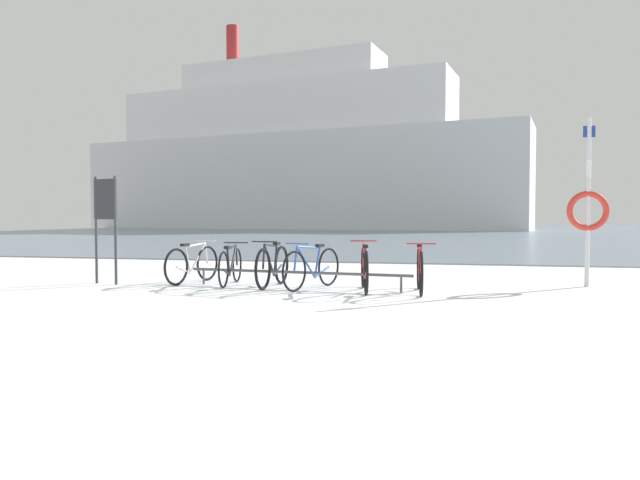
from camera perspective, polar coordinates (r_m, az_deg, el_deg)
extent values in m
cube|color=white|center=(5.64, -6.08, -10.93)|extent=(80.00, 22.00, 0.08)
cube|color=slate|center=(71.22, 11.61, 1.07)|extent=(80.00, 110.00, 0.08)
cube|color=#47474C|center=(16.34, 6.68, -2.28)|extent=(80.00, 0.50, 0.05)
cylinder|color=#4C5156|center=(10.47, -2.25, -3.10)|extent=(4.10, 0.50, 0.05)
cylinder|color=#4C5156|center=(11.29, -11.04, -3.47)|extent=(0.04, 0.04, 0.28)
cylinder|color=#4C5156|center=(9.95, 7.75, -4.20)|extent=(0.04, 0.04, 0.28)
torus|color=black|center=(11.93, -10.70, -2.19)|extent=(0.18, 0.68, 0.68)
torus|color=black|center=(11.15, -13.56, -2.51)|extent=(0.18, 0.68, 0.68)
cylinder|color=silver|center=(11.66, -11.59, -1.69)|extent=(0.14, 0.51, 0.58)
cylinder|color=silver|center=(11.41, -12.52, -1.90)|extent=(0.07, 0.18, 0.52)
cylinder|color=silver|center=(11.59, -11.81, -0.47)|extent=(0.16, 0.63, 0.08)
cylinder|color=silver|center=(11.32, -12.91, -2.83)|extent=(0.12, 0.42, 0.19)
cylinder|color=silver|center=(11.89, -10.80, -1.24)|extent=(0.06, 0.11, 0.41)
cube|color=black|center=(11.34, -12.75, -0.45)|extent=(0.12, 0.21, 0.05)
cylinder|color=silver|center=(11.84, -10.91, -0.05)|extent=(0.46, 0.11, 0.02)
torus|color=black|center=(11.57, -7.92, -2.39)|extent=(0.12, 0.65, 0.65)
torus|color=black|center=(10.60, -9.20, -2.81)|extent=(0.12, 0.65, 0.65)
cylinder|color=#1E2328|center=(11.25, -8.31, -1.91)|extent=(0.10, 0.53, 0.56)
cylinder|color=#1E2328|center=(10.93, -8.73, -2.15)|extent=(0.06, 0.19, 0.50)
cylinder|color=#1E2328|center=(11.16, -8.41, -0.70)|extent=(0.12, 0.65, 0.08)
cylinder|color=#1E2328|center=(10.82, -8.90, -3.10)|extent=(0.09, 0.44, 0.18)
cylinder|color=#1E2328|center=(11.52, -7.97, -1.45)|extent=(0.05, 0.11, 0.39)
cube|color=black|center=(10.84, -8.83, -0.69)|extent=(0.10, 0.21, 0.05)
cylinder|color=#1E2328|center=(11.47, -8.02, -0.25)|extent=(0.46, 0.08, 0.02)
torus|color=black|center=(10.23, -5.46, -2.79)|extent=(0.08, 0.72, 0.72)
torus|color=black|center=(11.14, -3.69, -2.38)|extent=(0.08, 0.72, 0.72)
cylinder|color=#1E2328|center=(10.51, -4.86, -1.96)|extent=(0.06, 0.51, 0.60)
cylinder|color=#1E2328|center=(10.81, -4.28, -1.97)|extent=(0.04, 0.18, 0.54)
cylinder|color=#1E2328|center=(10.56, -4.73, -0.50)|extent=(0.06, 0.63, 0.09)
cylinder|color=#1E2328|center=(10.95, -4.04, -2.88)|extent=(0.05, 0.43, 0.19)
cylinder|color=#1E2328|center=(10.24, -5.40, -1.61)|extent=(0.04, 0.11, 0.42)
cube|color=black|center=(10.86, -4.16, -0.35)|extent=(0.09, 0.20, 0.05)
cylinder|color=#1E2328|center=(10.26, -5.33, -0.16)|extent=(0.46, 0.04, 0.02)
torus|color=black|center=(9.92, -2.47, -3.01)|extent=(0.26, 0.66, 0.69)
torus|color=black|center=(10.83, 0.83, -2.57)|extent=(0.26, 0.66, 0.69)
cylinder|color=#3359B2|center=(10.20, -1.33, -2.15)|extent=(0.22, 0.55, 0.59)
cylinder|color=#3359B2|center=(10.50, -0.26, -2.17)|extent=(0.10, 0.20, 0.52)
cylinder|color=#3359B2|center=(10.26, -1.08, -0.69)|extent=(0.27, 0.69, 0.08)
cylinder|color=#3359B2|center=(10.64, 0.18, -3.08)|extent=(0.19, 0.46, 0.19)
cylinder|color=#3359B2|center=(9.94, -2.34, -1.82)|extent=(0.07, 0.12, 0.41)
cube|color=black|center=(10.55, -0.02, -0.53)|extent=(0.14, 0.22, 0.05)
cylinder|color=#3359B2|center=(9.96, -2.21, -0.35)|extent=(0.44, 0.17, 0.02)
torus|color=black|center=(10.54, 4.13, -2.63)|extent=(0.19, 0.71, 0.72)
torus|color=black|center=(9.52, 4.43, -3.14)|extent=(0.19, 0.71, 0.72)
cylinder|color=#B22D2D|center=(10.20, 4.22, -2.06)|extent=(0.14, 0.53, 0.61)
cylinder|color=#B22D2D|center=(9.87, 4.32, -2.35)|extent=(0.07, 0.19, 0.54)
cylinder|color=#B22D2D|center=(10.11, 4.25, -0.58)|extent=(0.17, 0.66, 0.09)
cylinder|color=#B22D2D|center=(9.75, 4.36, -3.50)|extent=(0.13, 0.44, 0.20)
cylinder|color=#B22D2D|center=(10.49, 4.14, -1.50)|extent=(0.06, 0.12, 0.43)
cube|color=black|center=(9.78, 4.35, -0.59)|extent=(0.12, 0.21, 0.05)
cylinder|color=#B22D2D|center=(10.44, 4.16, -0.08)|extent=(0.46, 0.12, 0.02)
torus|color=black|center=(9.46, 9.63, -3.22)|extent=(0.12, 0.71, 0.71)
torus|color=black|center=(10.47, 9.39, -2.70)|extent=(0.12, 0.71, 0.71)
cylinder|color=#B22D2D|center=(9.78, 9.55, -2.28)|extent=(0.09, 0.53, 0.60)
cylinder|color=#B22D2D|center=(10.11, 9.47, -2.28)|extent=(0.05, 0.19, 0.54)
cylinder|color=#B22D2D|center=(9.84, 9.54, -0.71)|extent=(0.10, 0.66, 0.09)
cylinder|color=#B22D2D|center=(10.26, 9.43, -3.25)|extent=(0.08, 0.44, 0.19)
cylinder|color=#B22D2D|center=(9.48, 9.62, -1.93)|extent=(0.05, 0.11, 0.43)
cube|color=black|center=(10.16, 9.47, -0.53)|extent=(0.10, 0.21, 0.05)
cylinder|color=#B22D2D|center=(9.51, 9.62, -0.35)|extent=(0.46, 0.07, 0.02)
cylinder|color=#33383D|center=(11.98, -20.57, 0.89)|extent=(0.05, 0.05, 2.01)
cylinder|color=#33383D|center=(11.62, -18.93, 0.88)|extent=(0.05, 0.05, 2.01)
cube|color=#2D2D33|center=(11.81, -19.80, 3.69)|extent=(0.54, 0.17, 0.75)
cylinder|color=silver|center=(11.67, 24.20, 3.29)|extent=(0.08, 0.08, 3.01)
cylinder|color=white|center=(11.70, 24.25, 6.24)|extent=(0.09, 0.09, 0.30)
torus|color=red|center=(11.67, 24.19, 2.55)|extent=(0.72, 0.11, 0.72)
cube|color=navy|center=(11.77, 24.30, 9.42)|extent=(0.20, 0.03, 0.20)
cube|color=silver|center=(67.24, -2.67, 5.47)|extent=(51.59, 17.16, 10.29)
cube|color=white|center=(68.73, -3.66, 12.09)|extent=(38.84, 13.68, 5.66)
cube|color=white|center=(69.59, -3.67, 15.55)|extent=(23.58, 9.75, 2.88)
cylinder|color=#A52626|center=(73.55, -8.32, 17.82)|extent=(1.49, 1.49, 4.63)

